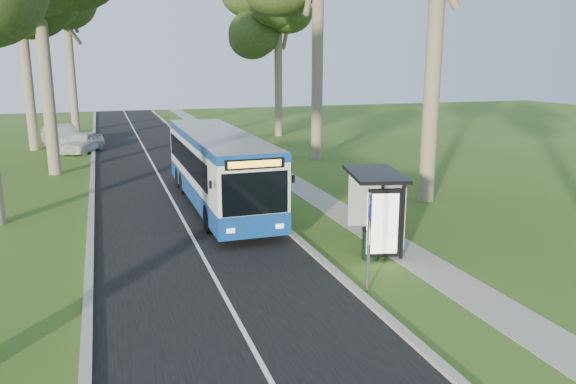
% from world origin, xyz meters
% --- Properties ---
extents(ground, '(120.00, 120.00, 0.00)m').
position_xyz_m(ground, '(0.00, 0.00, 0.00)').
color(ground, '#38581B').
rests_on(ground, ground).
extents(road, '(7.00, 100.00, 0.02)m').
position_xyz_m(road, '(-3.50, 10.00, 0.01)').
color(road, black).
rests_on(road, ground).
extents(kerb_east, '(0.25, 100.00, 0.12)m').
position_xyz_m(kerb_east, '(0.00, 10.00, 0.06)').
color(kerb_east, '#9E9B93').
rests_on(kerb_east, ground).
extents(kerb_west, '(0.25, 100.00, 0.12)m').
position_xyz_m(kerb_west, '(-7.00, 10.00, 0.06)').
color(kerb_west, '#9E9B93').
rests_on(kerb_west, ground).
extents(centre_line, '(0.12, 100.00, 0.00)m').
position_xyz_m(centre_line, '(-3.50, 10.00, 0.02)').
color(centre_line, white).
rests_on(centre_line, road).
extents(footpath, '(1.50, 100.00, 0.02)m').
position_xyz_m(footpath, '(3.00, 10.00, 0.01)').
color(footpath, gray).
rests_on(footpath, ground).
extents(bus, '(2.60, 12.19, 3.23)m').
position_xyz_m(bus, '(-1.66, 8.02, 1.67)').
color(bus, white).
rests_on(bus, ground).
extents(bus_stop_sign, '(0.16, 0.38, 2.80)m').
position_xyz_m(bus_stop_sign, '(0.33, -2.55, 1.73)').
color(bus_stop_sign, gray).
rests_on(bus_stop_sign, ground).
extents(bus_shelter, '(2.31, 3.35, 2.62)m').
position_xyz_m(bus_shelter, '(2.36, 0.44, 1.85)').
color(bus_shelter, black).
rests_on(bus_shelter, ground).
extents(litter_bin, '(0.59, 0.59, 1.03)m').
position_xyz_m(litter_bin, '(1.59, -0.22, 0.52)').
color(litter_bin, black).
rests_on(litter_bin, ground).
extents(car_white, '(3.23, 4.52, 1.43)m').
position_xyz_m(car_white, '(-7.67, 25.78, 0.71)').
color(car_white, silver).
rests_on(car_white, ground).
extents(car_silver, '(3.33, 5.32, 1.66)m').
position_xyz_m(car_silver, '(-9.16, 28.81, 0.83)').
color(car_silver, '#A5A7AC').
rests_on(car_silver, ground).
extents(tree_west_e, '(5.20, 5.20, 14.56)m').
position_xyz_m(tree_west_e, '(-8.50, 38.00, 10.79)').
color(tree_west_e, '#7A6B56').
rests_on(tree_west_e, ground).
extents(tree_east_d, '(5.20, 5.20, 14.08)m').
position_xyz_m(tree_east_d, '(8.00, 30.00, 10.44)').
color(tree_east_d, '#7A6B56').
rests_on(tree_east_d, ground).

